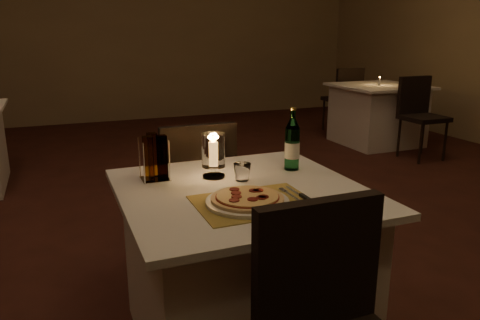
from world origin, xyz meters
name	(u,v)px	position (x,y,z in m)	size (l,w,h in m)	color
floor	(231,253)	(0.00, 0.00, -0.01)	(8.00, 10.00, 0.02)	#401B14
wall_back	(114,23)	(0.00, 5.01, 1.50)	(8.00, 0.02, 3.00)	#967F57
main_table	(242,267)	(-0.28, -0.86, 0.37)	(1.00, 1.00, 0.74)	white
chair_far	(194,183)	(-0.28, -0.15, 0.55)	(0.42, 0.42, 0.90)	black
placemat	(255,203)	(-0.30, -1.04, 0.74)	(0.45, 0.34, 0.00)	#A28638
plate	(247,202)	(-0.33, -1.04, 0.75)	(0.32, 0.32, 0.01)	white
pizza	(247,198)	(-0.33, -1.04, 0.77)	(0.28, 0.28, 0.02)	#D8B77F
fork	(289,194)	(-0.13, -1.01, 0.75)	(0.02, 0.18, 0.00)	silver
knife	(304,197)	(-0.10, -1.07, 0.75)	(0.02, 0.22, 0.01)	black
tumbler	(242,172)	(-0.23, -0.75, 0.78)	(0.08, 0.08, 0.08)	white
water_bottle	(292,145)	(0.05, -0.68, 0.86)	(0.07, 0.07, 0.30)	#59A76E
hurricane_candle	(213,152)	(-0.34, -0.66, 0.86)	(0.11, 0.11, 0.20)	white
cruet_caddy	(155,159)	(-0.59, -0.61, 0.84)	(0.12, 0.12, 0.21)	white
neighbor_table_right	(377,114)	(2.78, 2.16, 0.37)	(1.00, 1.00, 0.74)	white
neighbor_chair_ra	(419,109)	(2.78, 1.45, 0.55)	(0.42, 0.42, 0.90)	black
neighbor_chair_rb	(345,94)	(2.78, 2.88, 0.55)	(0.42, 0.42, 0.90)	black
neighbor_candle_right	(380,81)	(2.78, 2.16, 0.79)	(0.03, 0.03, 0.11)	white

